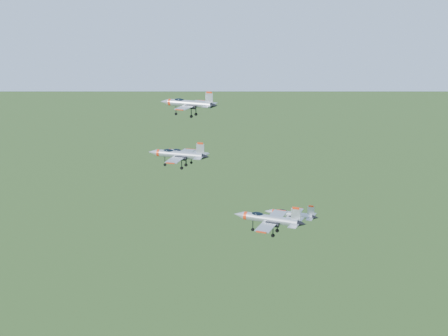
% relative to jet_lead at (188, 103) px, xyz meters
% --- Properties ---
extents(jet_lead, '(13.46, 11.06, 3.61)m').
position_rel_jet_lead_xyz_m(jet_lead, '(0.00, 0.00, 0.00)').
color(jet_lead, '#A3A9AF').
extents(jet_left_high, '(10.50, 8.75, 2.81)m').
position_rel_jet_lead_xyz_m(jet_left_high, '(5.24, -14.03, -7.02)').
color(jet_left_high, '#A3A9AF').
extents(jet_right_high, '(11.64, 9.61, 3.11)m').
position_rel_jet_lead_xyz_m(jet_right_high, '(8.36, -23.72, -4.38)').
color(jet_right_high, '#A3A9AF').
extents(jet_left_low, '(11.75, 9.63, 3.15)m').
position_rel_jet_lead_xyz_m(jet_left_low, '(23.37, -0.53, -21.96)').
color(jet_left_low, '#A3A9AF').
extents(jet_right_low, '(13.61, 11.21, 3.64)m').
position_rel_jet_lead_xyz_m(jet_right_low, '(24.38, -20.63, -15.54)').
color(jet_right_low, '#A3A9AF').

